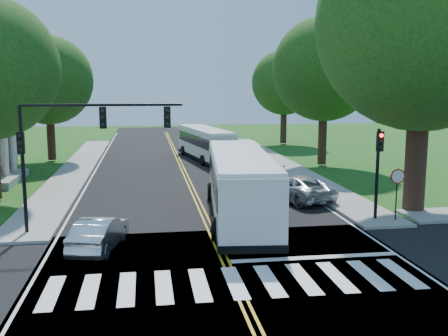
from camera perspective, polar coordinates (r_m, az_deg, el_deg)
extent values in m
plane|color=#1E4812|center=(18.59, 0.93, -11.83)|extent=(140.00, 140.00, 0.00)
cube|color=black|center=(35.86, -3.83, -1.61)|extent=(14.00, 96.00, 0.01)
cube|color=black|center=(18.59, 0.93, -11.81)|extent=(60.00, 12.00, 0.01)
cube|color=gold|center=(39.79, -4.31, -0.54)|extent=(0.36, 70.00, 0.01)
cube|color=silver|center=(39.87, -14.10, -0.77)|extent=(0.12, 70.00, 0.01)
cube|color=silver|center=(40.85, 5.25, -0.31)|extent=(0.12, 70.00, 0.01)
cube|color=silver|center=(18.12, 1.20, -12.34)|extent=(12.60, 3.00, 0.01)
cube|color=silver|center=(20.86, 9.84, -9.56)|extent=(6.60, 0.40, 0.01)
cube|color=gray|center=(42.98, -15.72, -0.06)|extent=(2.60, 40.00, 0.15)
cube|color=gray|center=(44.08, 6.21, 0.45)|extent=(2.60, 40.00, 0.15)
cylinder|color=black|center=(28.92, 20.19, 1.59)|extent=(1.10, 1.10, 6.00)
sphere|color=#30671E|center=(28.87, 20.92, 14.51)|extent=(10.80, 10.80, 10.80)
cylinder|color=black|center=(48.01, -18.32, 3.48)|extent=(0.70, 0.70, 4.40)
sphere|color=#30671E|center=(47.82, -18.60, 9.05)|extent=(7.60, 7.60, 7.60)
cylinder|color=black|center=(43.75, 10.67, 3.68)|extent=(0.70, 0.70, 5.00)
sphere|color=#30671E|center=(43.59, 10.87, 10.54)|extent=(8.40, 8.40, 8.40)
cylinder|color=black|center=(59.32, 6.49, 4.85)|extent=(0.70, 0.70, 4.40)
sphere|color=#30671E|center=(59.16, 6.57, 9.24)|extent=(7.20, 7.20, 7.20)
cube|color=silver|center=(38.39, -23.01, 5.01)|extent=(1.40, 6.00, 0.45)
cube|color=gray|center=(38.85, -22.64, -1.10)|extent=(1.80, 6.00, 0.50)
cylinder|color=silver|center=(38.59, -22.80, 1.60)|extent=(0.50, 0.50, 4.20)
cylinder|color=silver|center=(40.71, -22.06, 2.00)|extent=(0.50, 0.50, 4.20)
cylinder|color=black|center=(24.57, -20.95, -1.34)|extent=(0.16, 0.16, 4.60)
cube|color=black|center=(24.20, -21.25, 2.56)|extent=(0.30, 0.22, 0.95)
sphere|color=black|center=(24.03, -21.36, 3.24)|extent=(0.18, 0.18, 0.18)
cylinder|color=black|center=(23.71, -13.06, 6.70)|extent=(7.00, 0.12, 0.12)
cube|color=black|center=(23.59, -13.04, 5.36)|extent=(0.30, 0.22, 0.95)
cube|color=black|center=(23.54, -6.20, 5.53)|extent=(0.30, 0.22, 0.95)
cylinder|color=black|center=(26.45, 16.32, -0.62)|extent=(0.16, 0.16, 4.40)
cube|color=black|center=(26.10, 16.62, 2.79)|extent=(0.30, 0.22, 0.95)
sphere|color=#FF0A05|center=(25.94, 16.78, 3.41)|extent=(0.18, 0.18, 0.18)
cylinder|color=black|center=(26.55, 18.24, -3.09)|extent=(0.06, 0.06, 2.20)
cylinder|color=#A50A07|center=(26.33, 18.38, -0.87)|extent=(0.76, 0.04, 0.76)
cube|color=white|center=(26.09, 1.77, -1.94)|extent=(3.92, 12.70, 2.91)
cube|color=black|center=(25.99, 1.78, -0.80)|extent=(3.90, 11.83, 1.01)
cube|color=black|center=(32.22, 0.86, 0.84)|extent=(2.59, 0.36, 1.69)
cube|color=orange|center=(32.10, 0.87, 2.52)|extent=(1.80, 0.28, 0.34)
cube|color=black|center=(26.36, 1.76, -4.70)|extent=(3.98, 12.80, 0.32)
cube|color=white|center=(25.84, 1.79, 1.35)|extent=(3.83, 12.32, 0.23)
cylinder|color=black|center=(30.47, 3.71, -2.53)|extent=(0.44, 1.04, 1.02)
cylinder|color=black|center=(30.28, -1.48, -2.59)|extent=(0.44, 1.04, 1.02)
cylinder|color=black|center=(22.82, 6.01, -6.52)|extent=(0.44, 1.04, 1.02)
cylinder|color=black|center=(22.56, -0.96, -6.65)|extent=(0.44, 1.04, 1.02)
cube|color=white|center=(46.68, -2.04, 2.63)|extent=(4.08, 10.91, 2.49)
cube|color=black|center=(46.63, -2.04, 3.18)|extent=(4.02, 10.19, 0.86)
cube|color=black|center=(51.81, -3.72, 3.61)|extent=(2.20, 0.47, 1.45)
cube|color=orange|center=(51.74, -3.73, 4.50)|extent=(1.53, 0.36, 0.29)
cube|color=black|center=(46.81, -2.03, 1.29)|extent=(4.14, 11.02, 0.27)
cube|color=white|center=(46.55, -2.05, 4.21)|extent=(3.98, 10.59, 0.20)
cylinder|color=black|center=(50.48, -1.88, 2.01)|extent=(0.43, 0.90, 0.87)
cylinder|color=black|center=(49.87, -4.47, 1.90)|extent=(0.43, 0.90, 0.87)
cylinder|color=black|center=(44.07, 0.62, 0.99)|extent=(0.43, 0.90, 0.87)
cylinder|color=black|center=(43.37, -2.32, 0.85)|extent=(0.43, 0.90, 0.87)
imported|color=silver|center=(21.93, -13.41, -6.91)|extent=(2.31, 4.31, 1.35)
imported|color=silver|center=(30.61, 7.80, -2.12)|extent=(4.02, 5.75, 1.46)
imported|color=black|center=(38.03, 4.50, -0.14)|extent=(2.23, 4.09, 1.13)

